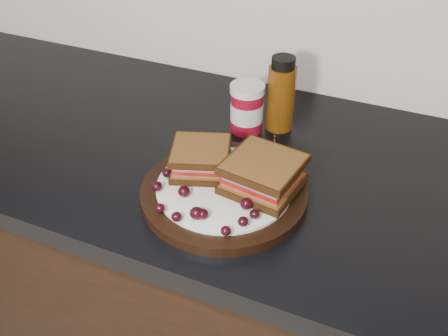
# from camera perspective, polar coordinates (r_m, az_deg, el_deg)

# --- Properties ---
(base_cabinets) EXTENTS (3.96, 0.58, 0.86)m
(base_cabinets) POSITION_cam_1_polar(r_m,az_deg,el_deg) (1.35, -9.03, -12.63)
(base_cabinets) COLOR black
(base_cabinets) RESTS_ON ground_plane
(countertop) EXTENTS (3.98, 0.60, 0.04)m
(countertop) POSITION_cam_1_polar(r_m,az_deg,el_deg) (1.05, -11.35, 3.58)
(countertop) COLOR black
(countertop) RESTS_ON base_cabinets
(plate) EXTENTS (0.28, 0.28, 0.02)m
(plate) POSITION_cam_1_polar(r_m,az_deg,el_deg) (0.84, 0.00, -2.79)
(plate) COLOR black
(plate) RESTS_ON countertop
(sandwich_left) EXTENTS (0.13, 0.13, 0.05)m
(sandwich_left) POSITION_cam_1_polar(r_m,az_deg,el_deg) (0.85, -2.67, 1.10)
(sandwich_left) COLOR brown
(sandwich_left) RESTS_ON plate
(sandwich_right) EXTENTS (0.13, 0.13, 0.05)m
(sandwich_right) POSITION_cam_1_polar(r_m,az_deg,el_deg) (0.81, 4.50, -0.68)
(sandwich_right) COLOR brown
(sandwich_right) RESTS_ON plate
(grape_0) EXTENTS (0.02, 0.02, 0.02)m
(grape_0) POSITION_cam_1_polar(r_m,az_deg,el_deg) (0.82, -7.68, -2.09)
(grape_0) COLOR black
(grape_0) RESTS_ON plate
(grape_1) EXTENTS (0.02, 0.02, 0.02)m
(grape_1) POSITION_cam_1_polar(r_m,az_deg,el_deg) (0.80, -4.61, -2.69)
(grape_1) COLOR black
(grape_1) RESTS_ON plate
(grape_2) EXTENTS (0.02, 0.02, 0.02)m
(grape_2) POSITION_cam_1_polar(r_m,az_deg,el_deg) (0.78, -7.34, -4.57)
(grape_2) COLOR black
(grape_2) RESTS_ON plate
(grape_3) EXTENTS (0.02, 0.02, 0.02)m
(grape_3) POSITION_cam_1_polar(r_m,az_deg,el_deg) (0.76, -5.45, -5.56)
(grape_3) COLOR black
(grape_3) RESTS_ON plate
(grape_4) EXTENTS (0.02, 0.02, 0.02)m
(grape_4) POSITION_cam_1_polar(r_m,az_deg,el_deg) (0.76, -3.16, -5.18)
(grape_4) COLOR black
(grape_4) RESTS_ON plate
(grape_5) EXTENTS (0.02, 0.02, 0.02)m
(grape_5) POSITION_cam_1_polar(r_m,az_deg,el_deg) (0.76, -2.47, -5.26)
(grape_5) COLOR black
(grape_5) RESTS_ON plate
(grape_6) EXTENTS (0.02, 0.02, 0.01)m
(grape_6) POSITION_cam_1_polar(r_m,az_deg,el_deg) (0.74, 0.20, -7.18)
(grape_6) COLOR black
(grape_6) RESTS_ON plate
(grape_7) EXTENTS (0.02, 0.02, 0.02)m
(grape_7) POSITION_cam_1_polar(r_m,az_deg,el_deg) (0.75, 2.19, -6.12)
(grape_7) COLOR black
(grape_7) RESTS_ON plate
(grape_8) EXTENTS (0.02, 0.02, 0.01)m
(grape_8) POSITION_cam_1_polar(r_m,az_deg,el_deg) (0.76, 3.52, -5.28)
(grape_8) COLOR black
(grape_8) RESTS_ON plate
(grape_9) EXTENTS (0.02, 0.02, 0.02)m
(grape_9) POSITION_cam_1_polar(r_m,az_deg,el_deg) (0.78, 2.59, -4.09)
(grape_9) COLOR black
(grape_9) RESTS_ON plate
(grape_10) EXTENTS (0.02, 0.02, 0.02)m
(grape_10) POSITION_cam_1_polar(r_m,az_deg,el_deg) (0.80, 5.98, -3.21)
(grape_10) COLOR black
(grape_10) RESTS_ON plate
(grape_11) EXTENTS (0.02, 0.02, 0.02)m
(grape_11) POSITION_cam_1_polar(r_m,az_deg,el_deg) (0.81, 4.94, -2.50)
(grape_11) COLOR black
(grape_11) RESTS_ON plate
(grape_12) EXTENTS (0.02, 0.02, 0.02)m
(grape_12) POSITION_cam_1_polar(r_m,az_deg,el_deg) (0.83, 5.31, -1.27)
(grape_12) COLOR black
(grape_12) RESTS_ON plate
(grape_13) EXTENTS (0.02, 0.02, 0.02)m
(grape_13) POSITION_cam_1_polar(r_m,az_deg,el_deg) (0.89, -2.07, 1.73)
(grape_13) COLOR black
(grape_13) RESTS_ON plate
(grape_14) EXTENTS (0.02, 0.02, 0.02)m
(grape_14) POSITION_cam_1_polar(r_m,az_deg,el_deg) (0.87, -3.85, 0.69)
(grape_14) COLOR black
(grape_14) RESTS_ON plate
(grape_15) EXTENTS (0.02, 0.02, 0.02)m
(grape_15) POSITION_cam_1_polar(r_m,az_deg,el_deg) (0.85, -3.33, 0.02)
(grape_15) COLOR black
(grape_15) RESTS_ON plate
(grape_16) EXTENTS (0.02, 0.02, 0.02)m
(grape_16) POSITION_cam_1_polar(r_m,az_deg,el_deg) (0.85, -6.48, -0.55)
(grape_16) COLOR black
(grape_16) RESTS_ON plate
(grape_17) EXTENTS (0.02, 0.02, 0.02)m
(grape_17) POSITION_cam_1_polar(r_m,az_deg,el_deg) (0.87, -1.23, 0.97)
(grape_17) COLOR black
(grape_17) RESTS_ON plate
(grape_18) EXTENTS (0.02, 0.02, 0.02)m
(grape_18) POSITION_cam_1_polar(r_m,az_deg,el_deg) (0.86, -4.03, 0.44)
(grape_18) COLOR black
(grape_18) RESTS_ON plate
(grape_19) EXTENTS (0.02, 0.02, 0.02)m
(grape_19) POSITION_cam_1_polar(r_m,az_deg,el_deg) (0.86, -4.83, 0.19)
(grape_19) COLOR black
(grape_19) RESTS_ON plate
(condiment_jar) EXTENTS (0.08, 0.08, 0.10)m
(condiment_jar) POSITION_cam_1_polar(r_m,az_deg,el_deg) (0.99, 2.63, 6.87)
(condiment_jar) COLOR maroon
(condiment_jar) RESTS_ON countertop
(oil_bottle) EXTENTS (0.07, 0.07, 0.15)m
(oil_bottle) POSITION_cam_1_polar(r_m,az_deg,el_deg) (0.99, 6.55, 8.44)
(oil_bottle) COLOR #542C08
(oil_bottle) RESTS_ON countertop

